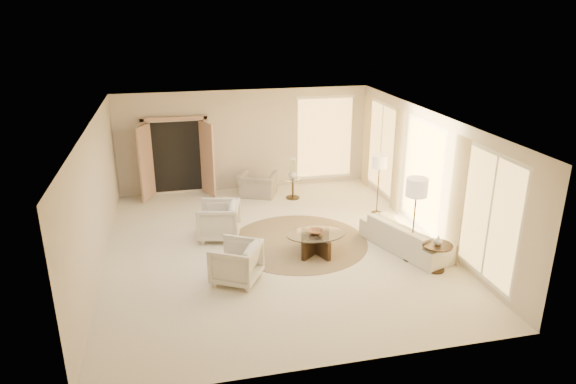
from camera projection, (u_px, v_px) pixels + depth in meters
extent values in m
cube|color=#EDE6CC|center=(274.00, 248.00, 11.10)|extent=(7.00, 8.00, 0.02)
cube|color=white|center=(273.00, 120.00, 10.15)|extent=(7.00, 8.00, 0.02)
cube|color=beige|center=(245.00, 140.00, 14.29)|extent=(7.00, 0.04, 2.80)
cube|color=beige|center=(331.00, 281.00, 6.96)|extent=(7.00, 0.04, 2.80)
cube|color=beige|center=(96.00, 200.00, 9.89)|extent=(0.04, 8.00, 2.80)
cube|color=beige|center=(428.00, 175.00, 11.36)|extent=(0.04, 8.00, 2.80)
cube|color=tan|center=(177.00, 156.00, 13.90)|extent=(1.80, 0.12, 2.16)
cube|color=tan|center=(146.00, 163.00, 13.50)|extent=(0.35, 0.66, 2.00)
cube|color=tan|center=(207.00, 159.00, 13.84)|extent=(0.35, 0.66, 2.00)
cylinder|color=#4A3926|center=(298.00, 242.00, 11.33)|extent=(3.15, 3.15, 0.01)
imported|color=beige|center=(407.00, 236.00, 10.91)|extent=(1.52, 2.30, 0.63)
imported|color=beige|center=(219.00, 219.00, 11.42)|extent=(1.00, 1.04, 0.91)
imported|color=beige|center=(236.00, 260.00, 9.61)|extent=(1.07, 1.09, 0.85)
imported|color=gray|center=(258.00, 181.00, 13.99)|extent=(1.14, 0.96, 0.85)
cube|color=black|center=(316.00, 244.00, 10.76)|extent=(0.42, 0.90, 0.42)
cube|color=black|center=(316.00, 244.00, 10.76)|extent=(0.76, 0.68, 0.42)
cylinder|color=white|center=(316.00, 234.00, 10.68)|extent=(1.51, 1.51, 0.02)
cylinder|color=black|center=(435.00, 269.00, 10.13)|extent=(0.37, 0.37, 0.03)
cylinder|color=black|center=(436.00, 258.00, 10.05)|extent=(0.06, 0.06, 0.52)
cylinder|color=black|center=(438.00, 245.00, 9.95)|extent=(0.59, 0.59, 0.03)
cylinder|color=#31291A|center=(293.00, 198.00, 13.95)|extent=(0.37, 0.37, 0.03)
cylinder|color=#31291A|center=(293.00, 189.00, 13.86)|extent=(0.06, 0.06, 0.53)
cylinder|color=white|center=(293.00, 179.00, 13.76)|extent=(0.48, 0.48, 0.03)
cylinder|color=#31291A|center=(376.00, 213.00, 12.92)|extent=(0.26, 0.26, 0.03)
cylinder|color=#31291A|center=(378.00, 189.00, 12.71)|extent=(0.03, 0.03, 1.28)
cylinder|color=beige|center=(380.00, 162.00, 12.46)|extent=(0.37, 0.37, 0.31)
cylinder|color=#31291A|center=(410.00, 259.00, 10.55)|extent=(0.30, 0.30, 0.03)
cylinder|color=#31291A|center=(413.00, 226.00, 10.30)|extent=(0.03, 0.03, 1.50)
cylinder|color=beige|center=(417.00, 187.00, 10.02)|extent=(0.43, 0.43, 0.36)
imported|color=brown|center=(316.00, 232.00, 10.66)|extent=(0.40, 0.40, 0.08)
imported|color=silver|center=(438.00, 240.00, 9.92)|extent=(0.23, 0.23, 0.18)
imported|color=silver|center=(293.00, 174.00, 13.72)|extent=(0.31, 0.31, 0.24)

